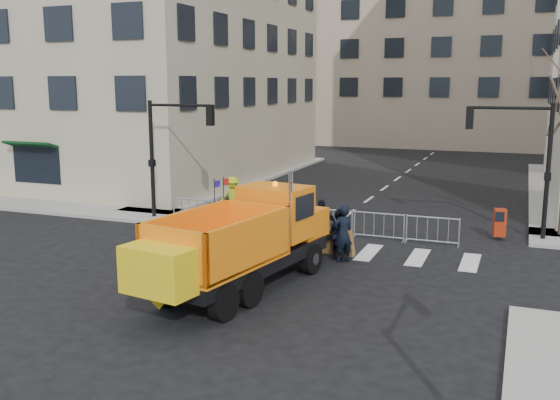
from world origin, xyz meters
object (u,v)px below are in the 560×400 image
at_px(plow_truck, 241,240).
at_px(cop_b, 339,234).
at_px(cop_c, 322,226).
at_px(newspaper_box, 500,222).
at_px(worker, 233,197).
at_px(cop_a, 343,234).

distance_m(plow_truck, cop_b, 4.78).
relative_size(cop_c, newspaper_box, 1.79).
bearing_deg(cop_b, newspaper_box, -115.86).
bearing_deg(worker, cop_a, -42.77).
height_order(cop_a, worker, cop_a).
bearing_deg(worker, newspaper_box, -3.87).
relative_size(worker, newspaper_box, 1.69).
relative_size(cop_a, newspaper_box, 1.84).
bearing_deg(newspaper_box, cop_b, -147.20).
relative_size(cop_a, cop_c, 1.03).
bearing_deg(plow_truck, cop_c, -0.45).
xyz_separation_m(cop_b, newspaper_box, (5.16, 5.04, -0.21)).
height_order(worker, newspaper_box, worker).
height_order(cop_b, cop_c, cop_c).
relative_size(plow_truck, cop_b, 5.14).
bearing_deg(newspaper_box, cop_a, -144.49).
relative_size(cop_c, worker, 1.06).
bearing_deg(cop_c, cop_a, 111.91).
bearing_deg(plow_truck, newspaper_box, -26.62).
distance_m(plow_truck, worker, 9.90).
bearing_deg(cop_c, newspaper_box, -170.61).
distance_m(plow_truck, cop_a, 4.61).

